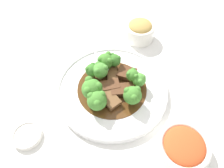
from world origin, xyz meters
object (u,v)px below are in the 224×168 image
(beef_strip_1, at_px, (127,73))
(broccoli_floret_0, at_px, (139,80))
(beef_strip_4, at_px, (112,73))
(beef_strip_0, at_px, (108,86))
(side_bowl_kimchi, at_px, (183,147))
(beef_strip_2, at_px, (124,89))
(sauce_dish, at_px, (27,136))
(broccoli_floret_4, at_px, (92,70))
(broccoli_floret_5, at_px, (92,89))
(broccoli_floret_3, at_px, (97,100))
(broccoli_floret_1, at_px, (105,61))
(serving_spoon, at_px, (100,62))
(main_plate, at_px, (112,89))
(broccoli_floret_8, at_px, (100,70))
(broccoli_floret_6, at_px, (132,95))
(broccoli_floret_7, at_px, (132,75))
(side_bowl_appetizer, at_px, (140,30))
(beef_strip_3, at_px, (110,99))
(broccoli_floret_2, at_px, (114,60))

(beef_strip_1, height_order, broccoli_floret_0, broccoli_floret_0)
(beef_strip_4, bearing_deg, beef_strip_0, -20.57)
(broccoli_floret_0, xyz_separation_m, side_bowl_kimchi, (0.17, 0.06, -0.02))
(beef_strip_2, relative_size, sauce_dish, 1.01)
(broccoli_floret_4, xyz_separation_m, broccoli_floret_5, (0.06, -0.00, 0.00))
(broccoli_floret_0, distance_m, broccoli_floret_5, 0.12)
(broccoli_floret_3, distance_m, broccoli_floret_5, 0.03)
(broccoli_floret_1, bearing_deg, serving_spoon, -142.25)
(main_plate, xyz_separation_m, broccoli_floret_8, (-0.04, -0.03, 0.04))
(beef_strip_1, relative_size, broccoli_floret_6, 1.23)
(broccoli_floret_7, height_order, serving_spoon, broccoli_floret_7)
(beef_strip_1, height_order, side_bowl_kimchi, side_bowl_kimchi)
(broccoli_floret_1, xyz_separation_m, broccoli_floret_4, (0.03, -0.04, -0.00))
(broccoli_floret_8, bearing_deg, main_plate, 36.10)
(main_plate, xyz_separation_m, side_bowl_appetizer, (-0.19, 0.11, 0.02))
(broccoli_floret_0, relative_size, broccoli_floret_8, 0.80)
(broccoli_floret_0, xyz_separation_m, broccoli_floret_1, (-0.07, -0.08, 0.00))
(side_bowl_kimchi, bearing_deg, broccoli_floret_4, -140.42)
(beef_strip_2, height_order, beef_strip_3, beef_strip_2)
(beef_strip_4, xyz_separation_m, side_bowl_kimchi, (0.22, 0.13, -0.00))
(broccoli_floret_5, bearing_deg, broccoli_floret_7, 105.77)
(side_bowl_kimchi, xyz_separation_m, side_bowl_appetizer, (-0.37, -0.02, 0.01))
(broccoli_floret_6, bearing_deg, beef_strip_0, -132.57)
(beef_strip_1, distance_m, broccoli_floret_8, 0.07)
(beef_strip_3, xyz_separation_m, broccoli_floret_1, (-0.11, 0.00, 0.02))
(broccoli_floret_5, bearing_deg, serving_spoon, 164.87)
(broccoli_floret_6, bearing_deg, serving_spoon, -153.34)
(broccoli_floret_7, bearing_deg, broccoli_floret_5, -74.23)
(serving_spoon, bearing_deg, broccoli_floret_3, -7.89)
(broccoli_floret_3, bearing_deg, serving_spoon, 172.11)
(main_plate, height_order, broccoli_floret_1, broccoli_floret_1)
(broccoli_floret_7, bearing_deg, main_plate, -77.95)
(beef_strip_3, relative_size, broccoli_floret_5, 1.18)
(side_bowl_kimchi, relative_size, side_bowl_appetizer, 1.25)
(beef_strip_3, bearing_deg, beef_strip_2, 120.78)
(beef_strip_0, height_order, serving_spoon, same)
(broccoli_floret_3, height_order, serving_spoon, broccoli_floret_3)
(broccoli_floret_6, bearing_deg, broccoli_floret_0, 150.77)
(broccoli_floret_1, bearing_deg, beef_strip_0, 0.05)
(broccoli_floret_6, distance_m, side_bowl_kimchi, 0.16)
(beef_strip_0, bearing_deg, beef_strip_1, 121.69)
(broccoli_floret_1, relative_size, broccoli_floret_3, 0.99)
(beef_strip_3, height_order, broccoli_floret_2, broccoli_floret_2)
(broccoli_floret_0, bearing_deg, beef_strip_4, -124.20)
(broccoli_floret_4, height_order, broccoli_floret_7, broccoli_floret_7)
(main_plate, height_order, beef_strip_0, beef_strip_0)
(broccoli_floret_8, bearing_deg, broccoli_floret_6, 40.10)
(beef_strip_4, relative_size, broccoli_floret_1, 1.38)
(broccoli_floret_5, height_order, broccoli_floret_7, broccoli_floret_5)
(main_plate, distance_m, broccoli_floret_8, 0.06)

